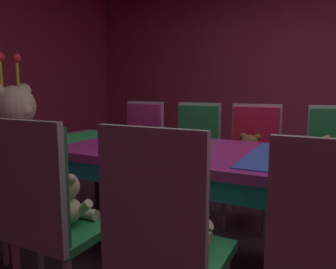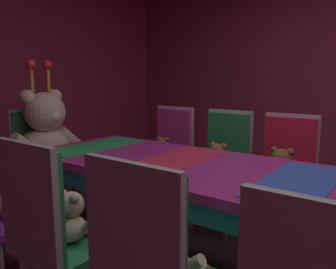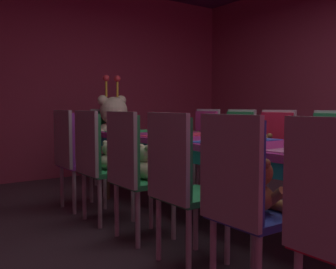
{
  "view_description": "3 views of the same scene",
  "coord_description": "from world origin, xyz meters",
  "px_view_note": "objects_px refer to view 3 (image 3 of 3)",
  "views": [
    {
      "loc": [
        -1.8,
        -0.24,
        1.11
      ],
      "look_at": [
        0.13,
        0.75,
        0.8
      ],
      "focal_mm": 33.95,
      "sensor_mm": 36.0,
      "label": 1
    },
    {
      "loc": [
        -1.66,
        -0.43,
        1.24
      ],
      "look_at": [
        0.15,
        0.92,
        0.87
      ],
      "focal_mm": 35.42,
      "sensor_mm": 36.0,
      "label": 2
    },
    {
      "loc": [
        -2.29,
        -2.25,
        1.03
      ],
      "look_at": [
        -0.18,
        0.71,
        0.76
      ],
      "focal_mm": 41.67,
      "sensor_mm": 36.0,
      "label": 3
    }
  ],
  "objects_px": {
    "chair_left_3": "(131,163)",
    "teddy_left_3": "(147,164)",
    "chair_left_1": "(240,190)",
    "chair_right_2": "(329,154)",
    "throne_chair": "(108,139)",
    "teddy_left_4": "(110,157)",
    "banquet_table": "(237,151)",
    "teddy_left_1": "(259,189)",
    "chair_left_4": "(95,155)",
    "chair_right_5": "(203,140)",
    "chair_left_2": "(178,174)",
    "teddy_right_5": "(194,143)",
    "king_teddy_bear": "(114,127)",
    "chair_right_3": "(273,149)",
    "teddy_right_3": "(263,150)",
    "chair_right_4": "(236,144)",
    "teddy_right_4": "(227,147)",
    "teddy_left_5": "(85,150)",
    "teddy_right_2": "(319,156)",
    "chair_left_5": "(71,150)"
  },
  "relations": [
    {
      "from": "chair_left_2",
      "to": "banquet_table",
      "type": "bearing_deg",
      "value": 20.18
    },
    {
      "from": "teddy_left_5",
      "to": "chair_right_5",
      "type": "bearing_deg",
      "value": 1.36
    },
    {
      "from": "chair_left_2",
      "to": "chair_right_3",
      "type": "xyz_separation_m",
      "value": [
        1.67,
        0.62,
        0.0
      ]
    },
    {
      "from": "banquet_table",
      "to": "teddy_right_3",
      "type": "xyz_separation_m",
      "value": [
        0.69,
        0.31,
        -0.07
      ]
    },
    {
      "from": "teddy_left_4",
      "to": "throne_chair",
      "type": "bearing_deg",
      "value": 63.74
    },
    {
      "from": "teddy_left_1",
      "to": "teddy_right_3",
      "type": "distance_m",
      "value": 1.83
    },
    {
      "from": "chair_left_2",
      "to": "teddy_right_5",
      "type": "distance_m",
      "value": 2.33
    },
    {
      "from": "banquet_table",
      "to": "teddy_left_1",
      "type": "height_order",
      "value": "teddy_left_1"
    },
    {
      "from": "chair_left_3",
      "to": "teddy_left_4",
      "type": "xyz_separation_m",
      "value": [
        0.12,
        0.58,
        -0.03
      ]
    },
    {
      "from": "chair_right_3",
      "to": "banquet_table",
      "type": "bearing_deg",
      "value": 20.45
    },
    {
      "from": "teddy_left_4",
      "to": "chair_right_5",
      "type": "relative_size",
      "value": 0.28
    },
    {
      "from": "teddy_left_4",
      "to": "chair_right_4",
      "type": "xyz_separation_m",
      "value": [
        1.56,
        -0.02,
        0.03
      ]
    },
    {
      "from": "teddy_left_5",
      "to": "throne_chair",
      "type": "bearing_deg",
      "value": 51.79
    },
    {
      "from": "chair_right_2",
      "to": "chair_right_3",
      "type": "relative_size",
      "value": 1.0
    },
    {
      "from": "chair_right_2",
      "to": "chair_right_5",
      "type": "bearing_deg",
      "value": -90.28
    },
    {
      "from": "chair_right_3",
      "to": "king_teddy_bear",
      "type": "xyz_separation_m",
      "value": [
        -0.84,
        1.82,
        0.17
      ]
    },
    {
      "from": "teddy_left_5",
      "to": "chair_left_4",
      "type": "bearing_deg",
      "value": -104.17
    },
    {
      "from": "teddy_right_3",
      "to": "chair_right_5",
      "type": "relative_size",
      "value": 0.32
    },
    {
      "from": "chair_left_3",
      "to": "chair_right_2",
      "type": "bearing_deg",
      "value": -18.45
    },
    {
      "from": "chair_right_2",
      "to": "teddy_left_3",
      "type": "bearing_deg",
      "value": -20.02
    },
    {
      "from": "chair_left_3",
      "to": "teddy_right_3",
      "type": "height_order",
      "value": "chair_left_3"
    },
    {
      "from": "chair_left_1",
      "to": "chair_right_2",
      "type": "distance_m",
      "value": 1.81
    },
    {
      "from": "chair_left_4",
      "to": "throne_chair",
      "type": "xyz_separation_m",
      "value": [
        0.86,
        1.45,
        0.0
      ]
    },
    {
      "from": "teddy_left_1",
      "to": "chair_left_4",
      "type": "relative_size",
      "value": 0.32
    },
    {
      "from": "chair_left_1",
      "to": "teddy_left_4",
      "type": "height_order",
      "value": "chair_left_1"
    },
    {
      "from": "teddy_left_4",
      "to": "chair_left_4",
      "type": "bearing_deg",
      "value": -180.0
    },
    {
      "from": "teddy_right_3",
      "to": "king_teddy_bear",
      "type": "height_order",
      "value": "king_teddy_bear"
    },
    {
      "from": "chair_left_3",
      "to": "teddy_left_3",
      "type": "height_order",
      "value": "chair_left_3"
    },
    {
      "from": "chair_left_3",
      "to": "king_teddy_bear",
      "type": "height_order",
      "value": "king_teddy_bear"
    },
    {
      "from": "chair_left_1",
      "to": "chair_left_5",
      "type": "relative_size",
      "value": 1.0
    },
    {
      "from": "chair_left_4",
      "to": "king_teddy_bear",
      "type": "bearing_deg",
      "value": 56.12
    },
    {
      "from": "king_teddy_bear",
      "to": "chair_right_2",
      "type": "bearing_deg",
      "value": 19.55
    },
    {
      "from": "teddy_left_3",
      "to": "chair_right_3",
      "type": "distance_m",
      "value": 1.53
    },
    {
      "from": "chair_right_3",
      "to": "teddy_right_2",
      "type": "bearing_deg",
      "value": 78.36
    },
    {
      "from": "teddy_left_4",
      "to": "teddy_right_5",
      "type": "bearing_deg",
      "value": 21.51
    },
    {
      "from": "teddy_left_5",
      "to": "teddy_right_2",
      "type": "xyz_separation_m",
      "value": [
        1.44,
        -1.68,
        0.01
      ]
    },
    {
      "from": "chair_left_4",
      "to": "teddy_right_2",
      "type": "height_order",
      "value": "chair_left_4"
    },
    {
      "from": "throne_chair",
      "to": "teddy_left_3",
      "type": "bearing_deg",
      "value": -18.85
    },
    {
      "from": "chair_right_4",
      "to": "teddy_right_4",
      "type": "distance_m",
      "value": 0.14
    },
    {
      "from": "chair_right_3",
      "to": "teddy_right_5",
      "type": "height_order",
      "value": "chair_right_3"
    },
    {
      "from": "chair_left_1",
      "to": "chair_right_2",
      "type": "relative_size",
      "value": 1.0
    },
    {
      "from": "chair_left_4",
      "to": "teddy_right_2",
      "type": "bearing_deg",
      "value": -36.15
    },
    {
      "from": "teddy_right_2",
      "to": "throne_chair",
      "type": "relative_size",
      "value": 0.34
    },
    {
      "from": "teddy_left_4",
      "to": "chair_right_3",
      "type": "relative_size",
      "value": 0.28
    },
    {
      "from": "teddy_right_2",
      "to": "chair_right_5",
      "type": "height_order",
      "value": "chair_right_5"
    },
    {
      "from": "chair_left_3",
      "to": "throne_chair",
      "type": "bearing_deg",
      "value": 67.61
    },
    {
      "from": "teddy_left_1",
      "to": "chair_left_2",
      "type": "relative_size",
      "value": 0.32
    },
    {
      "from": "banquet_table",
      "to": "throne_chair",
      "type": "distance_m",
      "value": 2.31
    },
    {
      "from": "chair_left_4",
      "to": "chair_right_5",
      "type": "xyz_separation_m",
      "value": [
        1.72,
        0.57,
        0.0
      ]
    },
    {
      "from": "teddy_left_5",
      "to": "chair_right_3",
      "type": "distance_m",
      "value": 1.89
    }
  ]
}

